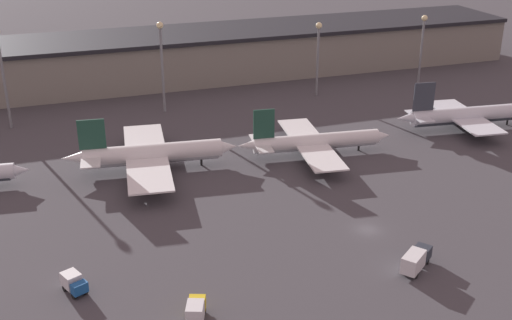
{
  "coord_description": "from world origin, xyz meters",
  "views": [
    {
      "loc": [
        -51.65,
        -88.98,
        57.37
      ],
      "look_at": [
        -13.29,
        23.29,
        6.0
      ],
      "focal_mm": 45.0,
      "sensor_mm": 36.0,
      "label": 1
    }
  ],
  "objects_px": {
    "airplane_2": "(314,142)",
    "service_vehicle_2": "(416,259)",
    "service_vehicle_0": "(196,310)",
    "airplane_3": "(468,115)",
    "airplane_1": "(151,154)",
    "service_vehicle_1": "(74,283)"
  },
  "relations": [
    {
      "from": "airplane_2",
      "to": "airplane_3",
      "type": "relative_size",
      "value": 0.93
    },
    {
      "from": "airplane_2",
      "to": "service_vehicle_0",
      "type": "height_order",
      "value": "airplane_2"
    },
    {
      "from": "airplane_1",
      "to": "service_vehicle_2",
      "type": "relative_size",
      "value": 5.05
    },
    {
      "from": "airplane_3",
      "to": "service_vehicle_1",
      "type": "relative_size",
      "value": 7.69
    },
    {
      "from": "airplane_3",
      "to": "airplane_1",
      "type": "bearing_deg",
      "value": -173.52
    },
    {
      "from": "airplane_1",
      "to": "airplane_3",
      "type": "height_order",
      "value": "airplane_3"
    },
    {
      "from": "airplane_1",
      "to": "service_vehicle_0",
      "type": "bearing_deg",
      "value": -87.02
    },
    {
      "from": "airplane_2",
      "to": "service_vehicle_0",
      "type": "distance_m",
      "value": 65.02
    },
    {
      "from": "airplane_2",
      "to": "airplane_3",
      "type": "xyz_separation_m",
      "value": [
        43.7,
        3.17,
        0.4
      ]
    },
    {
      "from": "airplane_3",
      "to": "service_vehicle_1",
      "type": "height_order",
      "value": "airplane_3"
    },
    {
      "from": "service_vehicle_1",
      "to": "service_vehicle_2",
      "type": "relative_size",
      "value": 0.67
    },
    {
      "from": "service_vehicle_0",
      "to": "service_vehicle_2",
      "type": "xyz_separation_m",
      "value": [
        36.61,
        1.47,
        0.09
      ]
    },
    {
      "from": "airplane_3",
      "to": "service_vehicle_2",
      "type": "xyz_separation_m",
      "value": [
        -47.56,
        -52.58,
        -1.52
      ]
    },
    {
      "from": "airplane_1",
      "to": "service_vehicle_1",
      "type": "relative_size",
      "value": 7.55
    },
    {
      "from": "airplane_2",
      "to": "service_vehicle_2",
      "type": "height_order",
      "value": "airplane_2"
    },
    {
      "from": "airplane_1",
      "to": "service_vehicle_1",
      "type": "bearing_deg",
      "value": -108.33
    },
    {
      "from": "airplane_2",
      "to": "service_vehicle_0",
      "type": "relative_size",
      "value": 6.51
    },
    {
      "from": "airplane_1",
      "to": "airplane_3",
      "type": "xyz_separation_m",
      "value": [
        80.52,
        -0.47,
        -0.13
      ]
    },
    {
      "from": "airplane_1",
      "to": "service_vehicle_0",
      "type": "height_order",
      "value": "airplane_1"
    },
    {
      "from": "airplane_2",
      "to": "service_vehicle_2",
      "type": "xyz_separation_m",
      "value": [
        -3.87,
        -49.41,
        -1.12
      ]
    },
    {
      "from": "airplane_1",
      "to": "service_vehicle_2",
      "type": "bearing_deg",
      "value": -51.34
    },
    {
      "from": "service_vehicle_2",
      "to": "airplane_3",
      "type": "bearing_deg",
      "value": 10.76
    }
  ]
}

